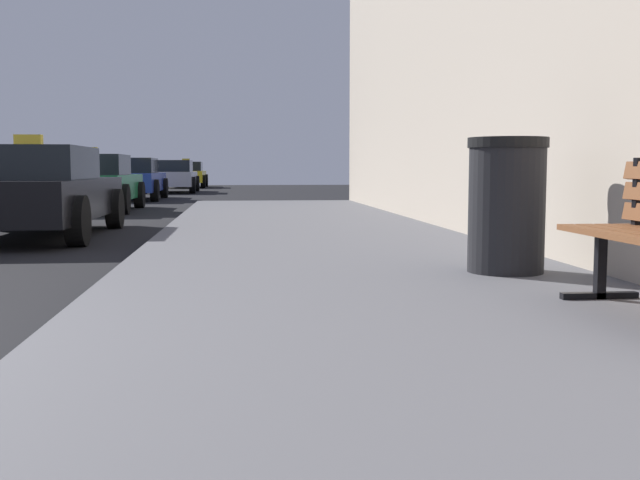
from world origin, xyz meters
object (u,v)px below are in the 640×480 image
Objects in this scene: car_blue at (130,179)px; car_silver at (171,176)px; car_black at (34,191)px; car_yellow at (186,174)px; trash_bin at (506,205)px; car_green at (91,183)px.

car_blue and car_silver have the same top height.
car_black and car_yellow have the same top height.
car_blue is 0.98× the size of car_silver.
car_black reaches higher than car_blue.
car_green reaches higher than trash_bin.
car_black is 19.36m from car_silver.
car_yellow is (0.06, 7.80, 0.00)m from car_silver.
car_silver is at bearing 87.13° from car_green.
car_blue is at bearing -95.54° from car_silver.
car_green is at bearing 93.82° from car_black.
trash_bin is 0.25× the size of car_blue.
car_blue is at bearing 106.90° from trash_bin.
car_silver is (0.65, 12.92, 0.00)m from car_green.
car_black is at bearing -88.01° from car_blue.
car_green is at bearing 114.90° from trash_bin.
car_blue is (-0.44, 12.60, -0.00)m from car_black.
car_silver is 0.96× the size of car_yellow.
car_yellow is at bearing 89.41° from car_black.
car_silver is 7.80m from car_yellow.
car_blue is at bearing -92.82° from car_yellow.
trash_bin is 0.24× the size of car_black.
car_green is 12.94m from car_silver.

